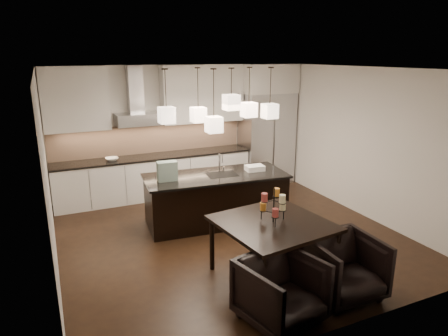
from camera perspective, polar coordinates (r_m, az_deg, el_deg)
name	(u,v)px	position (r m, az deg, el deg)	size (l,w,h in m)	color
floor	(229,235)	(7.02, 0.68, -9.56)	(5.50, 5.50, 0.02)	black
ceiling	(229,68)	(6.34, 0.77, 14.12)	(5.50, 5.50, 0.02)	white
wall_back	(177,129)	(9.06, -6.73, 5.58)	(5.50, 0.02, 2.80)	silver
wall_front	(342,216)	(4.32, 16.53, -6.64)	(5.50, 0.02, 2.80)	silver
wall_left	(46,177)	(5.96, -24.09, -1.18)	(0.02, 5.50, 2.80)	silver
wall_right	(360,142)	(8.07, 18.80, 3.57)	(0.02, 5.50, 2.80)	silver
refrigerator	(266,138)	(9.62, 6.06, 4.24)	(1.20, 0.72, 2.15)	#B7B7BA
fridge_panel	(268,79)	(9.44, 6.32, 12.59)	(1.26, 0.72, 0.65)	silver
lower_cabinets	(156,177)	(8.81, -9.74, -1.27)	(4.21, 0.62, 0.88)	silver
countertop	(155,157)	(8.68, -9.88, 1.63)	(4.21, 0.66, 0.04)	black
backsplash	(150,139)	(8.89, -10.48, 4.15)	(4.21, 0.02, 0.63)	tan
upper_cab_left	(75,99)	(8.37, -20.50, 9.22)	(1.25, 0.35, 1.25)	silver
upper_cab_right	(203,94)	(8.95, -3.09, 10.56)	(1.86, 0.35, 1.25)	silver
hood_canopy	(138,119)	(8.50, -12.20, 6.85)	(0.90, 0.52, 0.24)	#B7B7BA
hood_chimney	(135,89)	(8.54, -12.60, 10.92)	(0.30, 0.28, 0.96)	#B7B7BA
fruit_bowl	(112,159)	(8.45, -15.72, 1.23)	(0.26, 0.26, 0.06)	silver
island_body	(216,199)	(7.37, -1.17, -4.51)	(2.48, 0.99, 0.87)	black
island_top	(216,176)	(7.22, -1.19, -1.12)	(2.56, 1.07, 0.04)	black
faucet	(219,163)	(7.28, -0.69, 0.74)	(0.10, 0.24, 0.38)	silver
tote_bag	(167,171)	(6.91, -8.12, -0.44)	(0.34, 0.18, 0.34)	#1B4731
food_container	(255,168)	(7.48, 4.40, 0.00)	(0.34, 0.24, 0.10)	silver
dining_table	(272,250)	(5.66, 6.90, -11.49)	(1.38, 1.38, 0.83)	black
candelabra	(274,205)	(5.39, 7.13, -5.28)	(0.40, 0.40, 0.49)	black
candle_a	(283,206)	(5.50, 8.38, -5.41)	(0.08, 0.08, 0.11)	#F4ECAF
candle_b	(263,206)	(5.46, 5.61, -5.47)	(0.08, 0.08, 0.11)	orange
candle_c	(275,213)	(5.27, 7.35, -6.35)	(0.08, 0.08, 0.11)	#9D3733
candle_d	(277,192)	(5.49, 7.53, -3.45)	(0.08, 0.08, 0.11)	orange
candle_e	(264,197)	(5.28, 5.80, -4.20)	(0.08, 0.08, 0.11)	#9D3733
candle_f	(282,199)	(5.26, 8.34, -4.38)	(0.08, 0.08, 0.11)	#F4ECAF
armchair_left	(281,291)	(4.83, 8.16, -17.04)	(0.84, 0.86, 0.79)	black
armchair_right	(344,267)	(5.47, 16.81, -13.38)	(0.85, 0.87, 0.79)	black
pendant_a	(167,115)	(6.55, -8.21, 7.48)	(0.24, 0.24, 0.26)	beige
pendant_b	(198,115)	(7.10, -3.69, 7.60)	(0.24, 0.24, 0.26)	beige
pendant_c	(231,102)	(6.84, 1.04, 9.37)	(0.24, 0.24, 0.26)	beige
pendant_d	(249,110)	(7.27, 3.57, 8.30)	(0.24, 0.24, 0.26)	beige
pendant_e	(270,111)	(7.24, 6.55, 8.08)	(0.24, 0.24, 0.26)	beige
pendant_f	(214,125)	(6.58, -1.46, 6.22)	(0.24, 0.24, 0.26)	beige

